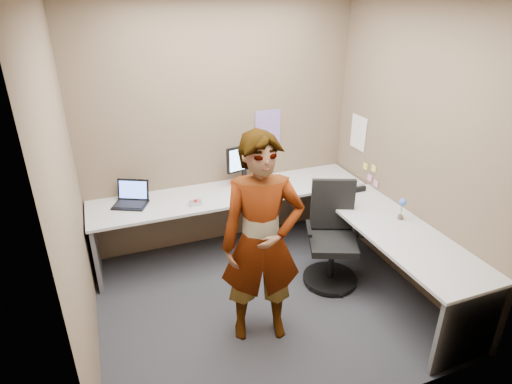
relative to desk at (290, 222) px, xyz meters
name	(u,v)px	position (x,y,z in m)	size (l,w,h in m)	color
ground	(264,302)	(-0.44, -0.39, -0.59)	(3.00, 3.00, 0.00)	#25252A
wall_back	(220,128)	(-0.44, 0.91, 0.76)	(3.00, 3.00, 0.00)	brown
wall_right	(414,150)	(1.06, -0.39, 0.76)	(2.70, 2.70, 0.00)	brown
wall_left	(69,200)	(-1.94, -0.39, 0.76)	(2.70, 2.70, 0.00)	brown
desk	(290,222)	(0.00, 0.00, 0.00)	(2.98, 2.58, 0.73)	silver
paper_ream	(245,183)	(-0.23, 0.71, 0.17)	(0.27, 0.20, 0.05)	red
monitor	(244,160)	(-0.23, 0.73, 0.43)	(0.42, 0.16, 0.40)	black
laptop	(132,198)	(-1.46, 0.69, 0.20)	(0.41, 0.38, 0.23)	black
trackball_mouse	(196,203)	(-0.86, 0.42, 0.17)	(0.12, 0.08, 0.07)	#B7B7BC
origami	(251,191)	(-0.25, 0.48, 0.17)	(0.10, 0.10, 0.06)	white
stapler	(359,189)	(0.86, 0.11, 0.17)	(0.15, 0.04, 0.06)	black
flower	(402,206)	(0.88, -0.55, 0.28)	(0.07, 0.07, 0.22)	brown
calendar_purple	(268,128)	(0.11, 0.90, 0.71)	(0.30, 0.01, 0.40)	#846BB7
calendar_white	(358,133)	(1.05, 0.51, 0.66)	(0.01, 0.28, 0.38)	white
sticky_note_a	(374,169)	(1.05, 0.16, 0.36)	(0.01, 0.07, 0.07)	#F2E059
sticky_note_b	(370,178)	(1.05, 0.21, 0.23)	(0.01, 0.07, 0.07)	pink
sticky_note_c	(376,184)	(1.05, 0.09, 0.21)	(0.01, 0.07, 0.07)	pink
sticky_note_d	(365,166)	(1.05, 0.31, 0.33)	(0.01, 0.07, 0.07)	#F2E059
office_chair	(332,243)	(0.33, -0.27, -0.17)	(0.60, 0.59, 1.02)	black
person	(262,242)	(-0.60, -0.72, 0.31)	(0.66, 0.43, 1.80)	#999399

